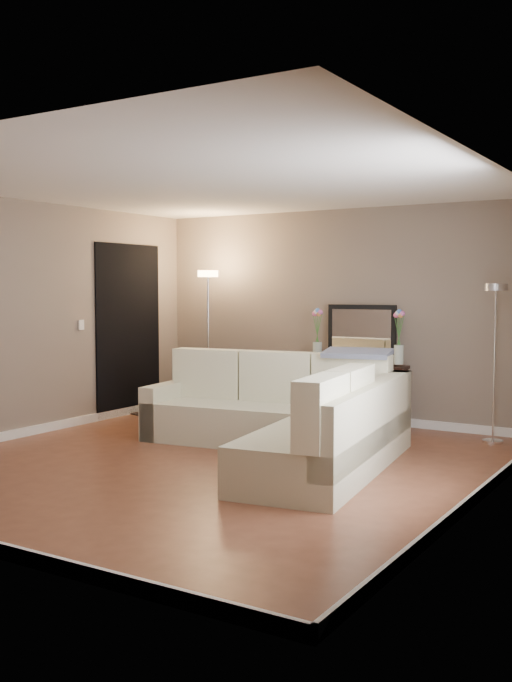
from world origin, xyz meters
The scene contains 21 objects.
floor centered at (0.00, 0.00, -0.01)m, with size 5.00×5.50×0.01m, color brown.
ceiling centered at (0.00, 0.00, 2.60)m, with size 5.00×5.50×0.01m, color white.
wall_back centered at (0.00, 2.76, 1.30)m, with size 5.00×0.02×2.60m, color #7C6D5F.
wall_left centered at (-2.51, 0.00, 1.30)m, with size 0.02×5.50×2.60m, color #7C6D5F.
wall_right centered at (2.51, 0.00, 1.30)m, with size 0.02×5.50×2.60m, color #7C6D5F.
baseboard_back centered at (0.00, 2.73, 0.05)m, with size 5.00×0.03×0.10m, color white.
baseboard_left centered at (-2.48, 0.00, 0.05)m, with size 0.03×5.50×0.10m, color white.
baseboard_right centered at (2.48, 0.00, 0.05)m, with size 0.03×5.50×0.10m, color white.
doorway centered at (-2.48, 1.70, 1.10)m, with size 0.02×1.20×2.20m, color black.
switch_plate centered at (-2.48, 0.85, 1.20)m, with size 0.02×0.08×0.12m, color white.
sectional_sofa centered at (0.46, 0.71, 0.35)m, with size 3.04×2.70×0.96m.
throw_blanket centered at (0.84, 1.44, 0.97)m, with size 0.69×0.39×0.05m, color slate.
console_table centered at (0.30, 2.46, 0.42)m, with size 1.22×0.40×0.74m.
leaning_mirror centered at (0.37, 2.61, 1.11)m, with size 0.85×0.09×0.67m.
table_decor centered at (0.38, 2.42, 0.80)m, with size 0.51×0.12×0.12m.
flower_vase_left centered at (-0.13, 2.42, 1.03)m, with size 0.14×0.12×0.63m.
flower_vase_right centered at (0.89, 2.48, 1.03)m, with size 0.14×0.12×0.63m.
floor_lamp_lit centered at (-1.65, 2.30, 1.32)m, with size 0.33×0.33×1.86m.
floor_lamp_unlit centered at (2.01, 2.33, 1.19)m, with size 0.29×0.29×1.68m.
charcoal_rug centered at (-1.85, 1.99, 0.01)m, with size 1.22×0.91×0.02m, color black.
black_bag centered at (-2.07, 1.95, 0.12)m, with size 0.34×0.24×0.22m, color black.
Camera 1 is at (4.03, -5.76, 1.64)m, focal length 40.00 mm.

